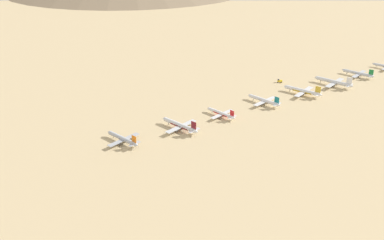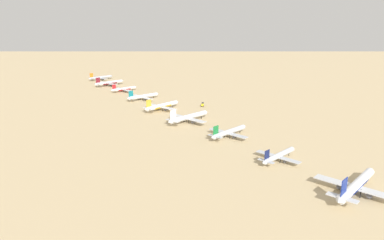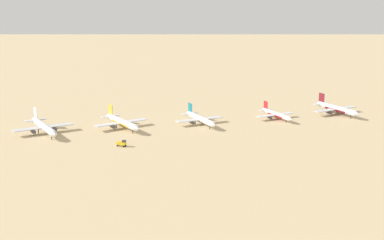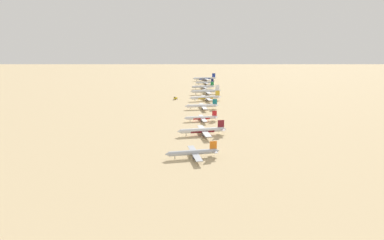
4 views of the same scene
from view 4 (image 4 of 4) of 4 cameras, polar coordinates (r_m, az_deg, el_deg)
The scene contains 12 objects.
ground_plane at distance 419.48m, azimuth 2.12°, elevation 3.43°, with size 2434.34×2434.34×0.00m, color tan.
parked_jet_0 at distance 620.84m, azimuth 2.34°, elevation 7.52°, with size 48.75×39.77×14.06m.
parked_jet_1 at distance 570.49m, azimuth 2.40°, elevation 6.76°, with size 35.90×29.21×10.35m.
parked_jet_2 at distance 518.43m, azimuth 2.08°, elevation 6.02°, with size 40.39×32.87×11.64m.
parked_jet_3 at distance 469.72m, azimuth 2.58°, elevation 5.20°, with size 47.00×38.24×13.55m.
parked_jet_4 at distance 421.33m, azimuth 2.49°, elevation 4.07°, with size 44.75×36.54×12.92m.
parked_jet_5 at distance 370.76m, azimuth 1.87°, elevation 2.57°, with size 40.70×32.99×11.76m.
parked_jet_6 at distance 317.46m, azimuth 1.76°, elevation 0.40°, with size 35.52×28.80×10.25m.
parked_jet_7 at distance 271.64m, azimuth 1.95°, elevation -1.89°, with size 43.79×35.59×12.62m.
parked_jet_8 at distance 221.35m, azimuth 0.26°, elevation -5.89°, with size 39.05×31.77×11.26m.
service_truck at distance 430.55m, azimuth -3.02°, elevation 3.99°, with size 5.47×5.42×3.90m.
desert_hill_0 at distance 1315.55m, azimuth 6.19°, elevation 13.04°, with size 486.94×486.94×94.04m, color #7A6854.
Camera 4 is at (64.25, 406.48, 81.33)m, focal length 29.57 mm.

